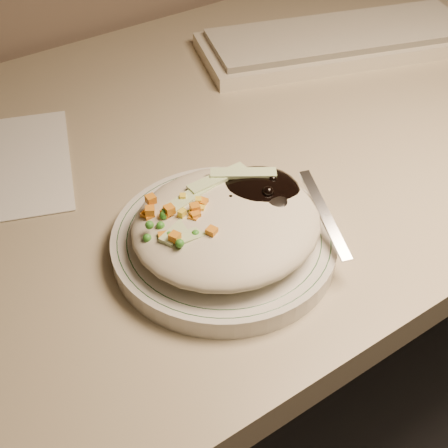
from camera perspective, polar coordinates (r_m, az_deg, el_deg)
desk at (r=0.93m, az=-0.45°, el=-2.16°), size 1.40×0.70×0.74m
plate at (r=0.64m, az=0.00°, el=-1.73°), size 0.23×0.23×0.02m
plate_rim at (r=0.63m, az=0.00°, el=-1.08°), size 0.22×0.22×0.00m
meal at (r=0.62m, az=0.37°, el=0.50°), size 0.21×0.19×0.05m
keyboard at (r=1.03m, az=10.60°, el=16.17°), size 0.46×0.28×0.03m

